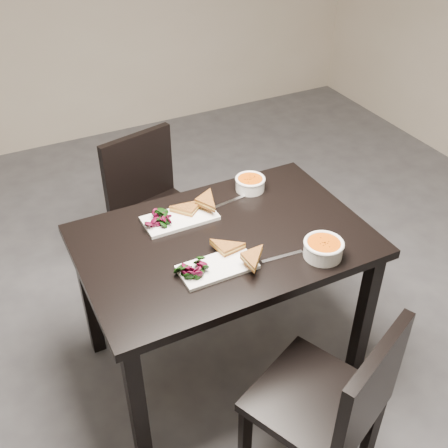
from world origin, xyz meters
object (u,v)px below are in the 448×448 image
at_px(plate_near, 217,267).
at_px(plate_far, 180,218).
at_px(table, 224,256).
at_px(soup_bowl_near, 323,248).
at_px(chair_far, 152,203).
at_px(soup_bowl_far, 250,183).
at_px(chair_near, 335,403).

distance_m(plate_near, plate_far, 0.36).
bearing_deg(table, soup_bowl_near, -43.65).
bearing_deg(chair_far, plate_far, -109.93).
relative_size(plate_near, soup_bowl_far, 2.11).
bearing_deg(table, soup_bowl_far, 44.94).
height_order(table, plate_near, plate_near).
bearing_deg(soup_bowl_near, chair_near, -116.65).
bearing_deg(soup_bowl_far, plate_far, -168.96).
bearing_deg(plate_far, soup_bowl_far, 11.04).
xyz_separation_m(chair_near, soup_bowl_near, (0.22, 0.44, 0.31)).
height_order(plate_near, soup_bowl_near, soup_bowl_near).
xyz_separation_m(table, soup_bowl_far, (0.28, 0.28, 0.13)).
relative_size(soup_bowl_near, plate_far, 0.50).
bearing_deg(plate_far, soup_bowl_near, -49.57).
height_order(chair_far, plate_far, chair_far).
bearing_deg(chair_far, table, -99.63).
distance_m(plate_far, soup_bowl_far, 0.40).
distance_m(chair_near, soup_bowl_far, 1.07).
xyz_separation_m(plate_near, soup_bowl_near, (0.41, -0.12, 0.03)).
xyz_separation_m(plate_far, soup_bowl_far, (0.39, 0.08, 0.03)).
height_order(chair_near, soup_bowl_far, chair_near).
relative_size(table, soup_bowl_near, 7.45).
distance_m(table, chair_far, 0.78).
height_order(plate_far, soup_bowl_far, soup_bowl_far).
bearing_deg(plate_near, soup_bowl_far, 48.61).
xyz_separation_m(table, plate_near, (-0.11, -0.16, 0.11)).
bearing_deg(soup_bowl_far, soup_bowl_near, -87.90).
bearing_deg(table, chair_far, 94.13).
distance_m(chair_far, soup_bowl_far, 0.66).
bearing_deg(plate_near, chair_far, 86.44).
xyz_separation_m(plate_near, soup_bowl_far, (0.39, 0.44, 0.03)).
bearing_deg(plate_far, plate_near, -89.56).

